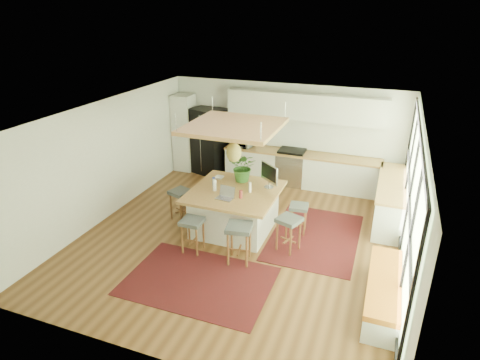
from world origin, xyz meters
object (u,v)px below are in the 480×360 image
at_px(stool_near_left, 193,235).
at_px(stool_right_front, 288,234).
at_px(monitor, 269,176).
at_px(island_plant, 243,170).
at_px(stool_right_back, 298,217).
at_px(laptop, 225,194).
at_px(island, 235,210).
at_px(stool_near_right, 239,245).
at_px(microwave, 243,140).
at_px(fridge, 210,142).
at_px(stool_left_side, 181,205).

relative_size(stool_near_left, stool_right_front, 0.98).
xyz_separation_m(monitor, island_plant, (-0.65, 0.15, 0.00)).
bearing_deg(stool_right_back, laptop, -150.00).
relative_size(stool_right_front, island_plant, 1.07).
relative_size(island, stool_near_left, 2.59).
distance_m(stool_near_right, stool_right_front, 1.07).
relative_size(island, microwave, 3.31).
bearing_deg(stool_near_right, island, 114.88).
distance_m(stool_right_back, monitor, 1.09).
bearing_deg(stool_near_left, monitor, 54.52).
bearing_deg(stool_near_left, microwave, 95.82).
distance_m(fridge, stool_near_left, 4.30).
bearing_deg(stool_left_side, stool_right_back, 7.67).
xyz_separation_m(island, stool_left_side, (-1.32, -0.01, -0.11)).
bearing_deg(stool_left_side, laptop, -19.12).
bearing_deg(island, island_plant, 90.59).
xyz_separation_m(stool_right_front, island_plant, (-1.32, 0.98, 0.84)).
relative_size(stool_near_right, monitor, 1.34).
bearing_deg(laptop, stool_left_side, 167.30).
bearing_deg(monitor, microwave, 160.46).
relative_size(fridge, monitor, 3.24).
height_order(laptop, island_plant, island_plant).
relative_size(stool_left_side, microwave, 1.30).
bearing_deg(fridge, stool_right_front, -28.22).
height_order(stool_right_front, stool_left_side, stool_right_front).
distance_m(island, stool_right_back, 1.39).
bearing_deg(stool_near_right, stool_right_front, 43.13).
xyz_separation_m(stool_right_back, monitor, (-0.70, 0.07, 0.83)).
height_order(stool_near_right, stool_right_front, stool_near_right).
bearing_deg(stool_near_left, stool_right_front, 21.83).
xyz_separation_m(fridge, stool_near_left, (1.44, -4.02, -0.57)).
bearing_deg(stool_near_right, microwave, 109.23).
bearing_deg(monitor, fridge, 174.72).
height_order(stool_near_left, stool_near_right, stool_near_right).
bearing_deg(stool_near_right, laptop, 129.70).
bearing_deg(microwave, fridge, -165.68).
distance_m(stool_near_right, stool_left_side, 2.18).
bearing_deg(laptop, stool_near_right, -43.88).
distance_m(monitor, microwave, 2.89).
bearing_deg(island_plant, stool_left_side, -156.57).
xyz_separation_m(stool_near_right, stool_right_front, (0.78, 0.73, 0.00)).
height_order(stool_near_left, stool_right_front, stool_right_front).
relative_size(laptop, microwave, 0.65).
bearing_deg(laptop, stool_right_back, 36.42).
bearing_deg(laptop, monitor, 58.10).
relative_size(stool_right_back, monitor, 1.11).
bearing_deg(stool_left_side, stool_near_right, -31.58).
distance_m(island, stool_right_front, 1.39).
distance_m(stool_right_back, island_plant, 1.60).
bearing_deg(stool_right_back, stool_right_front, -91.79).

